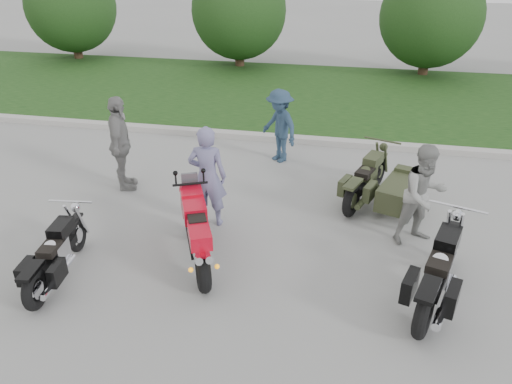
% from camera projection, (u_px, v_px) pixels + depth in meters
% --- Properties ---
extents(ground, '(80.00, 80.00, 0.00)m').
position_uv_depth(ground, '(228.00, 281.00, 7.58)').
color(ground, '#999993').
rests_on(ground, ground).
extents(curb, '(60.00, 0.30, 0.15)m').
position_uv_depth(curb, '(286.00, 139.00, 12.78)').
color(curb, '#B0ADA6').
rests_on(curb, ground).
extents(grass_strip, '(60.00, 8.00, 0.14)m').
position_uv_depth(grass_strip, '(305.00, 95.00, 16.41)').
color(grass_strip, '#355D1F').
rests_on(grass_strip, ground).
extents(tree_far_left, '(3.60, 3.60, 4.00)m').
position_uv_depth(tree_far_left, '(71.00, 7.00, 20.17)').
color(tree_far_left, '#3F2B1C').
rests_on(tree_far_left, ground).
extents(tree_mid_left, '(3.60, 3.60, 4.00)m').
position_uv_depth(tree_mid_left, '(239.00, 11.00, 18.91)').
color(tree_mid_left, '#3F2B1C').
rests_on(tree_mid_left, ground).
extents(tree_mid_right, '(3.60, 3.60, 4.00)m').
position_uv_depth(tree_mid_right, '(431.00, 16.00, 17.65)').
color(tree_mid_right, '#3F2B1C').
rests_on(tree_mid_right, ground).
extents(sportbike_red, '(1.03, 2.01, 1.01)m').
position_uv_depth(sportbike_red, '(197.00, 231.00, 7.75)').
color(sportbike_red, black).
rests_on(sportbike_red, ground).
extents(cruiser_left, '(0.48, 2.04, 0.79)m').
position_uv_depth(cruiser_left, '(55.00, 257.00, 7.45)').
color(cruiser_left, black).
rests_on(cruiser_left, ground).
extents(cruiser_right, '(0.89, 2.35, 0.93)m').
position_uv_depth(cruiser_right, '(438.00, 275.00, 6.95)').
color(cruiser_right, black).
rests_on(cruiser_right, ground).
extents(cruiser_sidecar, '(1.50, 2.12, 0.85)m').
position_uv_depth(cruiser_sidecar, '(384.00, 187.00, 9.55)').
color(cruiser_sidecar, black).
rests_on(cruiser_sidecar, ground).
extents(person_stripe, '(0.71, 0.49, 1.86)m').
position_uv_depth(person_stripe, '(208.00, 177.00, 8.74)').
color(person_stripe, slate).
rests_on(person_stripe, ground).
extents(person_grey, '(1.07, 1.00, 1.75)m').
position_uv_depth(person_grey, '(424.00, 195.00, 8.23)').
color(person_grey, gray).
rests_on(person_grey, ground).
extents(person_denim, '(1.23, 1.21, 1.69)m').
position_uv_depth(person_denim, '(279.00, 126.00, 11.34)').
color(person_denim, '#283F56').
rests_on(person_denim, ground).
extents(person_back, '(0.82, 1.24, 1.95)m').
position_uv_depth(person_back, '(120.00, 144.00, 9.99)').
color(person_back, gray).
rests_on(person_back, ground).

